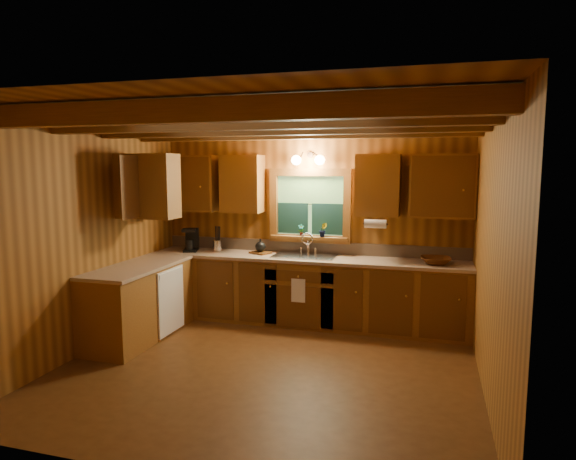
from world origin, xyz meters
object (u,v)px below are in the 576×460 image
(cutting_board, at_px, (260,253))
(wicker_basket, at_px, (436,261))
(sink, at_px, (305,260))
(coffee_maker, at_px, (191,240))

(cutting_board, height_order, wicker_basket, wicker_basket)
(cutting_board, xyz_separation_m, wicker_basket, (2.29, -0.11, 0.03))
(sink, relative_size, cutting_board, 3.07)
(sink, distance_m, wicker_basket, 1.66)
(coffee_maker, height_order, cutting_board, coffee_maker)
(sink, height_order, cutting_board, sink)
(cutting_board, bearing_deg, wicker_basket, 22.28)
(wicker_basket, bearing_deg, sink, 177.58)
(coffee_maker, bearing_deg, wicker_basket, -20.31)
(sink, bearing_deg, cutting_board, 176.50)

